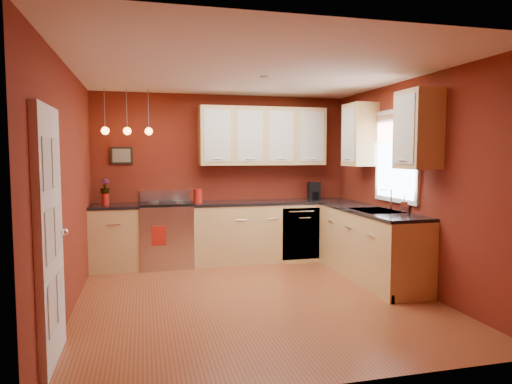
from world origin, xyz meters
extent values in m
plane|color=#9C4E2D|center=(0.00, 0.00, 0.00)|extent=(4.20, 4.20, 0.00)
cube|color=white|center=(0.00, 0.00, 2.60)|extent=(4.00, 4.20, 0.02)
cube|color=maroon|center=(0.00, 2.10, 1.30)|extent=(4.00, 0.02, 2.60)
cube|color=maroon|center=(0.00, -2.10, 1.30)|extent=(4.00, 0.02, 2.60)
cube|color=maroon|center=(-2.00, 0.00, 1.30)|extent=(0.02, 4.20, 2.60)
cube|color=maroon|center=(2.00, 0.00, 1.30)|extent=(0.02, 4.20, 2.60)
cube|color=tan|center=(-1.65, 1.80, 0.45)|extent=(0.70, 0.60, 0.90)
cube|color=tan|center=(0.73, 1.80, 0.45)|extent=(2.54, 0.60, 0.90)
cube|color=tan|center=(1.70, 0.45, 0.45)|extent=(0.60, 2.10, 0.90)
cube|color=black|center=(-1.65, 1.80, 0.92)|extent=(0.70, 0.62, 0.04)
cube|color=black|center=(0.73, 1.80, 0.92)|extent=(2.54, 0.62, 0.04)
cube|color=black|center=(1.70, 0.45, 0.92)|extent=(0.62, 2.10, 0.04)
cube|color=silver|center=(-0.92, 1.80, 0.46)|extent=(0.76, 0.64, 0.92)
cube|color=black|center=(-0.92, 1.50, 0.48)|extent=(0.55, 0.02, 0.32)
cylinder|color=silver|center=(-0.92, 1.49, 0.72)|extent=(0.60, 0.02, 0.02)
cube|color=black|center=(-0.92, 1.80, 0.94)|extent=(0.76, 0.60, 0.03)
cylinder|color=gray|center=(-1.10, 1.66, 0.95)|extent=(0.16, 0.16, 0.01)
cylinder|color=gray|center=(-0.74, 1.66, 0.95)|extent=(0.16, 0.16, 0.01)
cylinder|color=gray|center=(-1.10, 1.94, 0.95)|extent=(0.16, 0.16, 0.01)
cylinder|color=gray|center=(-0.74, 1.94, 0.95)|extent=(0.16, 0.16, 0.01)
cube|color=silver|center=(-0.92, 2.10, 1.03)|extent=(0.76, 0.04, 0.16)
cube|color=silver|center=(1.10, 1.51, 0.45)|extent=(0.60, 0.02, 0.80)
cube|color=gray|center=(1.70, 0.30, 0.92)|extent=(0.50, 0.70, 0.05)
cube|color=black|center=(1.70, 0.47, 0.91)|extent=(0.42, 0.30, 0.02)
cube|color=black|center=(1.70, 0.13, 0.91)|extent=(0.42, 0.30, 0.02)
cylinder|color=white|center=(1.92, 0.30, 1.08)|extent=(0.02, 0.02, 0.28)
cylinder|color=white|center=(1.85, 0.30, 1.21)|extent=(0.16, 0.02, 0.02)
cube|color=white|center=(1.98, 0.30, 1.65)|extent=(0.04, 1.02, 1.22)
cube|color=white|center=(1.97, 0.30, 1.65)|extent=(0.01, 0.90, 1.10)
cube|color=#9F6D4F|center=(1.95, 0.30, 2.02)|extent=(0.02, 0.96, 0.36)
cube|color=white|center=(-1.97, -1.20, 1.02)|extent=(0.06, 0.82, 2.05)
cube|color=silver|center=(-1.94, -1.38, 1.60)|extent=(0.00, 0.28, 0.40)
cube|color=silver|center=(-1.94, -1.02, 1.60)|extent=(0.00, 0.28, 0.40)
cube|color=silver|center=(-1.94, -1.38, 1.05)|extent=(0.00, 0.28, 0.40)
cube|color=silver|center=(-1.94, -1.02, 1.05)|extent=(0.00, 0.28, 0.40)
cube|color=silver|center=(-1.94, -1.38, 0.50)|extent=(0.00, 0.28, 0.40)
cube|color=silver|center=(-1.94, -1.02, 0.50)|extent=(0.00, 0.28, 0.40)
sphere|color=white|center=(-1.91, -0.87, 1.00)|extent=(0.06, 0.06, 0.06)
cube|color=tan|center=(0.60, 1.93, 1.95)|extent=(2.00, 0.35, 0.90)
cube|color=tan|center=(1.82, 0.32, 1.95)|extent=(0.35, 1.95, 0.90)
cube|color=black|center=(-1.55, 2.08, 1.65)|extent=(0.32, 0.03, 0.26)
cylinder|color=gray|center=(-1.75, 1.75, 2.30)|extent=(0.01, 0.01, 0.60)
sphere|color=#FFA53F|center=(-1.75, 1.75, 2.00)|extent=(0.11, 0.11, 0.11)
cylinder|color=gray|center=(-1.45, 1.75, 2.30)|extent=(0.01, 0.01, 0.60)
sphere|color=#FFA53F|center=(-1.45, 1.75, 2.00)|extent=(0.11, 0.11, 0.11)
cylinder|color=gray|center=(-1.15, 1.75, 2.30)|extent=(0.01, 0.01, 0.60)
sphere|color=#FFA53F|center=(-1.15, 1.75, 2.00)|extent=(0.11, 0.11, 0.11)
cylinder|color=#B51C13|center=(-0.45, 1.76, 1.04)|extent=(0.13, 0.13, 0.19)
cylinder|color=#B51C13|center=(-0.45, 1.76, 1.14)|extent=(0.14, 0.14, 0.02)
cylinder|color=#B51C13|center=(-1.78, 1.82, 1.02)|extent=(0.10, 0.10, 0.17)
imported|color=#B51C13|center=(-1.78, 1.82, 1.20)|extent=(0.16, 0.16, 0.23)
cube|color=black|center=(1.46, 1.90, 1.08)|extent=(0.22, 0.20, 0.28)
cylinder|color=black|center=(1.46, 1.84, 1.00)|extent=(0.13, 0.13, 0.13)
imported|color=white|center=(1.95, 0.04, 1.04)|extent=(0.12, 0.12, 0.20)
cube|color=#B51C13|center=(-1.05, 1.47, 0.52)|extent=(0.20, 0.01, 0.28)
camera|label=1|loc=(-1.24, -5.05, 1.67)|focal=32.00mm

